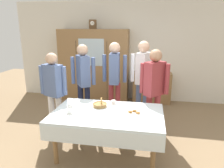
% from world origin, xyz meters
% --- Properties ---
extents(ground_plane, '(12.00, 12.00, 0.00)m').
position_xyz_m(ground_plane, '(0.00, 0.00, 0.00)').
color(ground_plane, '#846B4C').
rests_on(ground_plane, ground).
extents(back_wall, '(6.40, 0.10, 2.70)m').
position_xyz_m(back_wall, '(0.00, 2.65, 1.35)').
color(back_wall, silver).
rests_on(back_wall, ground).
extents(dining_table, '(1.72, 1.07, 0.73)m').
position_xyz_m(dining_table, '(0.00, -0.24, 0.64)').
color(dining_table, olive).
rests_on(dining_table, ground).
extents(wall_cabinet, '(1.89, 0.46, 1.95)m').
position_xyz_m(wall_cabinet, '(-0.90, 2.35, 0.98)').
color(wall_cabinet, olive).
rests_on(wall_cabinet, ground).
extents(mantel_clock, '(0.18, 0.11, 0.24)m').
position_xyz_m(mantel_clock, '(-0.91, 2.35, 2.07)').
color(mantel_clock, brown).
rests_on(mantel_clock, wall_cabinet).
extents(bookshelf_low, '(1.01, 0.35, 0.83)m').
position_xyz_m(bookshelf_low, '(0.70, 2.41, 0.41)').
color(bookshelf_low, olive).
rests_on(bookshelf_low, ground).
extents(book_stack, '(0.18, 0.23, 0.11)m').
position_xyz_m(book_stack, '(0.70, 2.41, 0.89)').
color(book_stack, '#99332D').
rests_on(book_stack, bookshelf_low).
extents(tea_cup_back_edge, '(0.13, 0.13, 0.06)m').
position_xyz_m(tea_cup_back_edge, '(-0.57, -0.35, 0.75)').
color(tea_cup_back_edge, white).
rests_on(tea_cup_back_edge, dining_table).
extents(tea_cup_center, '(0.13, 0.13, 0.06)m').
position_xyz_m(tea_cup_center, '(0.03, 0.19, 0.76)').
color(tea_cup_center, white).
rests_on(tea_cup_center, dining_table).
extents(tea_cup_near_left, '(0.13, 0.13, 0.06)m').
position_xyz_m(tea_cup_near_left, '(-0.65, -0.09, 0.76)').
color(tea_cup_near_left, white).
rests_on(tea_cup_near_left, dining_table).
extents(bread_basket, '(0.24, 0.24, 0.16)m').
position_xyz_m(bread_basket, '(-0.17, 0.01, 0.76)').
color(bread_basket, '#9E7542').
rests_on(bread_basket, dining_table).
extents(pastry_plate, '(0.28, 0.28, 0.05)m').
position_xyz_m(pastry_plate, '(0.41, -0.18, 0.74)').
color(pastry_plate, white).
rests_on(pastry_plate, dining_table).
extents(spoon_mid_right, '(0.12, 0.02, 0.01)m').
position_xyz_m(spoon_mid_right, '(0.51, -0.44, 0.73)').
color(spoon_mid_right, silver).
rests_on(spoon_mid_right, dining_table).
extents(spoon_mid_left, '(0.12, 0.02, 0.01)m').
position_xyz_m(spoon_mid_left, '(-0.40, -0.56, 0.73)').
color(spoon_mid_left, silver).
rests_on(spoon_mid_left, dining_table).
extents(person_behind_table_right, '(0.52, 0.38, 1.71)m').
position_xyz_m(person_behind_table_right, '(-0.11, 1.11, 1.05)').
color(person_behind_table_right, '#933338').
rests_on(person_behind_table_right, ground).
extents(person_by_cabinet, '(0.52, 0.40, 1.64)m').
position_xyz_m(person_by_cabinet, '(0.71, 0.55, 1.00)').
color(person_by_cabinet, '#933338').
rests_on(person_by_cabinet, ground).
extents(person_behind_table_left, '(0.52, 0.41, 1.74)m').
position_xyz_m(person_behind_table_left, '(0.48, 1.16, 1.07)').
color(person_behind_table_left, slate).
rests_on(person_behind_table_left, ground).
extents(person_near_right_end, '(0.52, 0.41, 1.68)m').
position_xyz_m(person_near_right_end, '(-0.72, 0.87, 1.03)').
color(person_near_right_end, '#191E38').
rests_on(person_near_right_end, ground).
extents(person_beside_shelf, '(0.52, 0.33, 1.57)m').
position_xyz_m(person_beside_shelf, '(-1.11, 0.28, 0.95)').
color(person_beside_shelf, silver).
rests_on(person_beside_shelf, ground).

